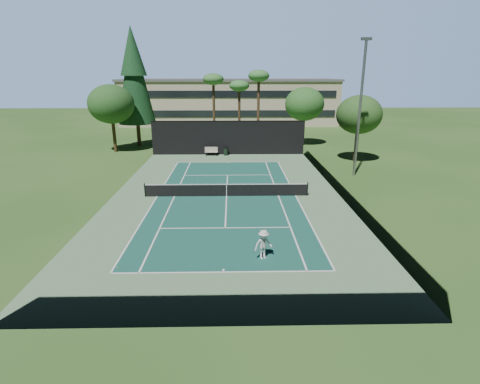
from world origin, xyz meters
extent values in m
plane|color=#315921|center=(0.00, 0.00, 0.00)|extent=(160.00, 160.00, 0.00)
cube|color=#628A61|center=(0.00, 0.00, 0.01)|extent=(18.00, 32.00, 0.01)
cube|color=#1A5448|center=(0.00, 0.00, 0.01)|extent=(10.97, 23.77, 0.01)
cube|color=white|center=(0.00, -11.88, 0.02)|extent=(10.97, 0.10, 0.01)
cube|color=white|center=(0.00, 11.88, 0.02)|extent=(10.97, 0.10, 0.01)
cube|color=white|center=(0.00, -6.40, 0.02)|extent=(8.23, 0.10, 0.01)
cube|color=white|center=(0.00, 6.40, 0.02)|extent=(8.23, 0.10, 0.01)
cube|color=white|center=(-5.49, 0.00, 0.02)|extent=(0.10, 23.77, 0.01)
cube|color=white|center=(5.49, 0.00, 0.02)|extent=(0.10, 23.77, 0.01)
cube|color=white|center=(-4.12, 0.00, 0.02)|extent=(0.10, 23.77, 0.01)
cube|color=white|center=(4.12, 0.00, 0.02)|extent=(0.10, 23.77, 0.01)
cube|color=white|center=(0.00, 0.00, 0.02)|extent=(0.10, 12.80, 0.01)
cube|color=white|center=(0.00, -11.73, 0.02)|extent=(0.10, 0.30, 0.01)
cube|color=white|center=(0.00, 11.73, 0.02)|extent=(0.10, 0.30, 0.01)
cylinder|color=black|center=(-6.40, 0.00, 0.55)|extent=(0.10, 0.10, 1.10)
cylinder|color=black|center=(6.40, 0.00, 0.55)|extent=(0.10, 0.10, 1.10)
cube|color=black|center=(0.00, 0.00, 0.50)|extent=(12.80, 0.02, 0.92)
cube|color=white|center=(0.00, 0.00, 0.98)|extent=(12.80, 0.04, 0.07)
cube|color=white|center=(0.00, 0.00, 0.50)|extent=(0.05, 0.03, 0.92)
cube|color=black|center=(0.00, 16.00, 2.00)|extent=(18.00, 0.04, 4.00)
cube|color=black|center=(0.00, -16.00, 2.00)|extent=(18.00, 0.04, 4.00)
cube|color=black|center=(9.00, 0.00, 2.00)|extent=(0.04, 32.00, 4.00)
cube|color=black|center=(-9.00, 0.00, 2.00)|extent=(0.04, 32.00, 4.00)
cube|color=black|center=(0.00, 16.00, 4.00)|extent=(18.00, 0.06, 0.06)
imported|color=silver|center=(2.07, -10.46, 0.80)|extent=(1.18, 0.93, 1.60)
sphere|color=#C0E033|center=(-5.27, -11.34, 0.03)|extent=(0.06, 0.06, 0.06)
sphere|color=#BBD630|center=(-1.78, 3.68, 0.03)|extent=(0.06, 0.06, 0.06)
sphere|color=#C1D430|center=(-0.35, 1.42, 0.03)|extent=(0.07, 0.07, 0.07)
sphere|color=yellow|center=(-2.65, 4.22, 0.03)|extent=(0.06, 0.06, 0.06)
cube|color=beige|center=(-2.02, 15.33, 0.45)|extent=(1.50, 0.45, 0.05)
cube|color=beige|center=(-2.02, 15.53, 0.75)|extent=(1.50, 0.06, 0.55)
cube|color=black|center=(-2.62, 15.33, 0.21)|extent=(0.06, 0.40, 0.42)
cube|color=black|center=(-1.42, 15.33, 0.21)|extent=(0.06, 0.40, 0.42)
cylinder|color=black|center=(-0.30, 15.53, 0.45)|extent=(0.52, 0.52, 0.90)
cylinder|color=black|center=(-0.30, 15.53, 0.92)|extent=(0.56, 0.56, 0.05)
cylinder|color=#4E3221|center=(-12.00, 22.00, 1.80)|extent=(0.50, 0.50, 3.60)
cone|color=#14371B|center=(-12.00, 22.00, 9.00)|extent=(4.80, 4.80, 12.00)
cone|color=#153A1E|center=(-12.00, 22.00, 12.00)|extent=(3.30, 3.30, 6.00)
cylinder|color=#48331F|center=(-2.00, 24.00, 4.28)|extent=(0.36, 0.36, 8.55)
ellipsoid|color=#366E31|center=(-2.00, 24.00, 8.55)|extent=(2.80, 2.80, 1.54)
cylinder|color=#47301E|center=(1.50, 26.00, 3.83)|extent=(0.36, 0.36, 7.65)
ellipsoid|color=#337032|center=(1.50, 26.00, 7.65)|extent=(2.80, 2.80, 1.54)
cylinder|color=#4F3622|center=(4.00, 23.00, 4.50)|extent=(0.36, 0.36, 9.00)
ellipsoid|color=#347132|center=(4.00, 23.00, 9.00)|extent=(2.80, 2.80, 1.54)
cylinder|color=#4C3720|center=(10.00, 22.00, 1.76)|extent=(0.40, 0.40, 3.52)
ellipsoid|color=#2A5E24|center=(10.00, 22.00, 5.44)|extent=(5.12, 5.12, 4.35)
cylinder|color=#442F1D|center=(14.00, 12.00, 1.65)|extent=(0.40, 0.40, 3.30)
ellipsoid|color=#2A5220|center=(14.00, 12.00, 5.10)|extent=(4.80, 4.80, 4.08)
cylinder|color=#4C3720|center=(-14.00, 18.00, 1.87)|extent=(0.40, 0.40, 3.74)
ellipsoid|color=#245220|center=(-14.00, 18.00, 5.78)|extent=(5.44, 5.44, 4.62)
cube|color=#C6B39A|center=(0.00, 46.00, 4.00)|extent=(40.00, 12.00, 8.00)
cube|color=#59595B|center=(0.00, 46.00, 8.10)|extent=(40.50, 12.50, 0.40)
cube|color=black|center=(0.00, 39.95, 2.40)|extent=(38.00, 0.15, 1.20)
cube|color=black|center=(0.00, 39.95, 5.80)|extent=(38.00, 0.15, 1.20)
cylinder|color=#95979D|center=(12.00, 6.00, 6.00)|extent=(0.24, 0.24, 12.00)
cube|color=gray|center=(12.00, 6.00, 12.10)|extent=(0.90, 0.25, 0.25)
camera|label=1|loc=(0.47, -28.11, 9.27)|focal=28.00mm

